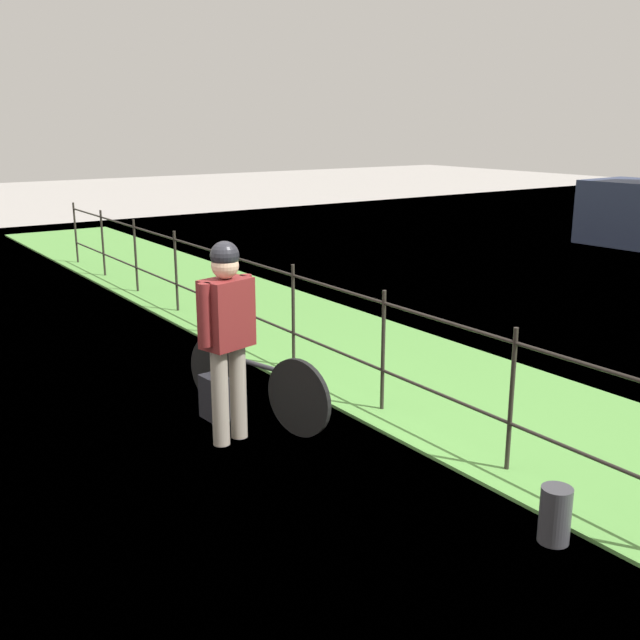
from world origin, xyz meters
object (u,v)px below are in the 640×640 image
Objects in this scene: wooden_crate at (224,323)px; backpack_on_paving at (215,398)px; bicycle_main at (254,382)px; cyclist_person at (227,325)px; terrier_dog at (225,299)px; mooring_bollard at (555,515)px.

backpack_on_paving is (0.15, -0.18, -0.63)m from wooden_crate.
cyclist_person reaches higher than bicycle_main.
wooden_crate is 1.09× the size of terrier_dog.
wooden_crate is 0.21× the size of cyclist_person.
cyclist_person reaches higher than wooden_crate.
mooring_bollard is at bearing 11.48° from terrier_dog.
cyclist_person reaches higher than backpack_on_paving.
bicycle_main is at bearing 14.55° from wooden_crate.
wooden_crate is 0.95× the size of mooring_bollard.
mooring_bollard is (2.56, 0.95, -0.82)m from cyclist_person.
terrier_dog is at bearing 14.55° from wooden_crate.
bicycle_main reaches higher than backpack_on_paving.
terrier_dog is (0.02, 0.01, 0.23)m from wooden_crate.
terrier_dog reaches higher than mooring_bollard.
bicycle_main is 0.39m from backpack_on_paving.
mooring_bollard is at bearing 11.15° from backpack_on_paving.
backpack_on_paving is (0.12, -0.19, -0.86)m from terrier_dog.
cyclist_person is at bearing -17.14° from backpack_on_paving.
bicycle_main is 2.89m from mooring_bollard.
bicycle_main is 4.17× the size of backpack_on_paving.
wooden_crate reaches higher than mooring_bollard.
bicycle_main is 0.78m from terrier_dog.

